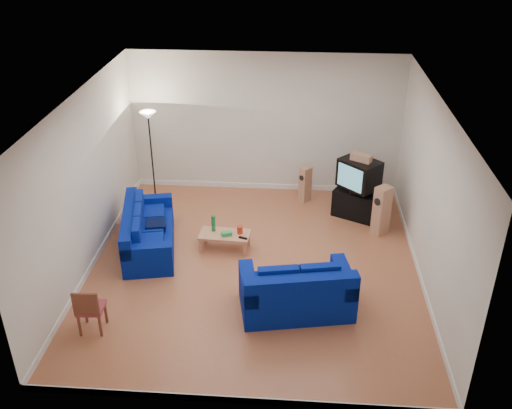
# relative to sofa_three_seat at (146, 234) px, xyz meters

# --- Properties ---
(room) EXTENTS (6.01, 6.51, 3.21)m
(room) POSITION_rel_sofa_three_seat_xyz_m (2.14, -0.51, 1.24)
(room) COLOR brown
(room) RESTS_ON ground
(sofa_three_seat) EXTENTS (1.32, 2.25, 0.81)m
(sofa_three_seat) POSITION_rel_sofa_three_seat_xyz_m (0.00, 0.00, 0.00)
(sofa_three_seat) COLOR #00117B
(sofa_three_seat) RESTS_ON ground
(sofa_loveseat) EXTENTS (1.97, 1.33, 0.90)m
(sofa_loveseat) POSITION_rel_sofa_three_seat_xyz_m (2.93, -1.72, 0.04)
(sofa_loveseat) COLOR #00117B
(sofa_loveseat) RESTS_ON ground
(coffee_table) EXTENTS (0.99, 0.54, 0.35)m
(coffee_table) POSITION_rel_sofa_three_seat_xyz_m (1.52, 0.05, -0.01)
(coffee_table) COLOR tan
(coffee_table) RESTS_ON ground
(bottle) EXTENTS (0.08, 0.08, 0.33)m
(bottle) POSITION_rel_sofa_three_seat_xyz_m (1.30, 0.15, 0.21)
(bottle) COLOR #197233
(bottle) RESTS_ON coffee_table
(tissue_box) EXTENTS (0.22, 0.16, 0.08)m
(tissue_box) POSITION_rel_sofa_three_seat_xyz_m (1.57, -0.01, 0.09)
(tissue_box) COLOR green
(tissue_box) RESTS_ON coffee_table
(red_canister) EXTENTS (0.11, 0.11, 0.15)m
(red_canister) POSITION_rel_sofa_three_seat_xyz_m (1.81, 0.09, 0.12)
(red_canister) COLOR red
(red_canister) RESTS_ON coffee_table
(remote) EXTENTS (0.18, 0.11, 0.02)m
(remote) POSITION_rel_sofa_three_seat_xyz_m (1.89, -0.09, 0.06)
(remote) COLOR black
(remote) RESTS_ON coffee_table
(tv_stand) EXTENTS (1.11, 0.92, 0.60)m
(tv_stand) POSITION_rel_sofa_three_seat_xyz_m (4.19, 1.56, -0.00)
(tv_stand) COLOR black
(tv_stand) RESTS_ON ground
(av_receiver) EXTENTS (0.50, 0.42, 0.11)m
(av_receiver) POSITION_rel_sofa_three_seat_xyz_m (4.22, 1.54, 0.35)
(av_receiver) COLOR black
(av_receiver) RESTS_ON tv_stand
(television) EXTENTS (0.96, 0.95, 0.60)m
(television) POSITION_rel_sofa_three_seat_xyz_m (4.16, 1.55, 0.70)
(television) COLOR black
(television) RESTS_ON av_receiver
(centre_speaker) EXTENTS (0.45, 0.36, 0.15)m
(centre_speaker) POSITION_rel_sofa_three_seat_xyz_m (4.17, 1.53, 1.08)
(centre_speaker) COLOR tan
(centre_speaker) RESTS_ON television
(speaker_left) EXTENTS (0.30, 0.31, 0.82)m
(speaker_left) POSITION_rel_sofa_three_seat_xyz_m (3.07, 2.19, 0.11)
(speaker_left) COLOR tan
(speaker_left) RESTS_ON ground
(speaker_right) EXTENTS (0.39, 0.38, 1.04)m
(speaker_right) POSITION_rel_sofa_three_seat_xyz_m (4.59, 0.90, 0.22)
(speaker_right) COLOR tan
(speaker_right) RESTS_ON ground
(floor_lamp) EXTENTS (0.35, 0.35, 2.06)m
(floor_lamp) POSITION_rel_sofa_three_seat_xyz_m (-0.31, 2.04, 1.40)
(floor_lamp) COLOR black
(floor_lamp) RESTS_ON ground
(dining_chair) EXTENTS (0.42, 0.42, 0.83)m
(dining_chair) POSITION_rel_sofa_three_seat_xyz_m (-0.26, -2.48, 0.16)
(dining_chair) COLOR brown
(dining_chair) RESTS_ON ground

